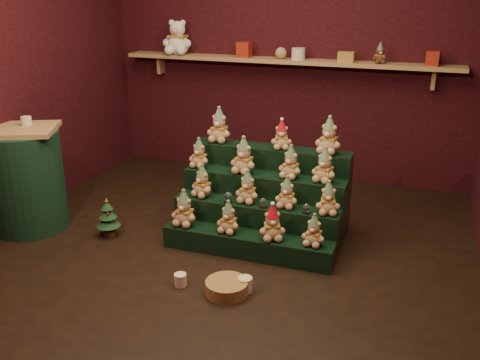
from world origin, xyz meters
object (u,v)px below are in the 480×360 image
at_px(snow_globe_b, 263,203).
at_px(white_bear, 178,33).
at_px(mini_christmas_tree, 108,217).
at_px(snow_globe_a, 228,197).
at_px(wicker_basket, 227,287).
at_px(snow_globe_c, 306,209).
at_px(mug_right, 245,284).
at_px(side_table, 26,179).
at_px(mug_left, 180,280).
at_px(brown_bear, 380,54).
at_px(riser_tier_front, 247,244).

distance_m(snow_globe_b, white_bear, 2.56).
relative_size(mini_christmas_tree, white_bear, 0.76).
distance_m(snow_globe_a, wicker_basket, 0.88).
relative_size(snow_globe_c, mug_right, 0.76).
height_order(wicker_basket, white_bear, white_bear).
bearing_deg(snow_globe_a, white_bear, 125.89).
height_order(side_table, mug_left, side_table).
xyz_separation_m(mug_right, white_bear, (-1.61, 2.38, 1.50)).
relative_size(snow_globe_b, mug_left, 0.90).
height_order(snow_globe_a, mug_left, snow_globe_a).
bearing_deg(snow_globe_a, mug_right, -60.82).
bearing_deg(brown_bear, snow_globe_c, -125.29).
bearing_deg(white_bear, brown_bear, -3.81).
bearing_deg(snow_globe_b, mug_right, -83.23).
relative_size(mug_left, mug_right, 0.85).
distance_m(snow_globe_c, mini_christmas_tree, 1.71).
height_order(snow_globe_c, mini_christmas_tree, snow_globe_c).
bearing_deg(white_bear, mug_right, -59.76).
relative_size(mini_christmas_tree, brown_bear, 1.82).
xyz_separation_m(snow_globe_a, mini_christmas_tree, (-1.02, -0.23, -0.24)).
relative_size(wicker_basket, brown_bear, 1.57).
relative_size(snow_globe_b, wicker_basket, 0.27).
bearing_deg(mug_left, snow_globe_b, 63.42).
distance_m(snow_globe_c, white_bear, 2.78).
bearing_deg(brown_bear, snow_globe_b, -136.38).
relative_size(riser_tier_front, mug_left, 15.29).
xyz_separation_m(riser_tier_front, side_table, (-2.00, -0.14, 0.37)).
relative_size(mug_left, white_bear, 0.20).
bearing_deg(snow_globe_b, riser_tier_front, -116.06).
height_order(mug_right, white_bear, white_bear).
distance_m(side_table, white_bear, 2.34).
relative_size(riser_tier_front, brown_bear, 7.21).
xyz_separation_m(snow_globe_a, mug_right, (0.38, -0.69, -0.35)).
distance_m(mini_christmas_tree, brown_bear, 3.03).
distance_m(snow_globe_a, side_table, 1.80).
height_order(side_table, wicker_basket, side_table).
distance_m(side_table, brown_bear, 3.52).
xyz_separation_m(snow_globe_c, mug_left, (-0.74, -0.77, -0.36)).
bearing_deg(side_table, snow_globe_c, -17.61).
bearing_deg(white_bear, mug_left, -68.92).
bearing_deg(mug_left, riser_tier_front, 63.29).
bearing_deg(snow_globe_c, mini_christmas_tree, -172.16).
relative_size(mug_left, brown_bear, 0.47).
distance_m(riser_tier_front, mini_christmas_tree, 1.25).
height_order(mug_left, wicker_basket, wicker_basket).
bearing_deg(side_table, mini_christmas_tree, -19.32).
relative_size(snow_globe_c, side_table, 0.09).
bearing_deg(riser_tier_front, white_bear, 128.01).
bearing_deg(snow_globe_c, side_table, -172.92).
bearing_deg(snow_globe_b, snow_globe_c, 0.00).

